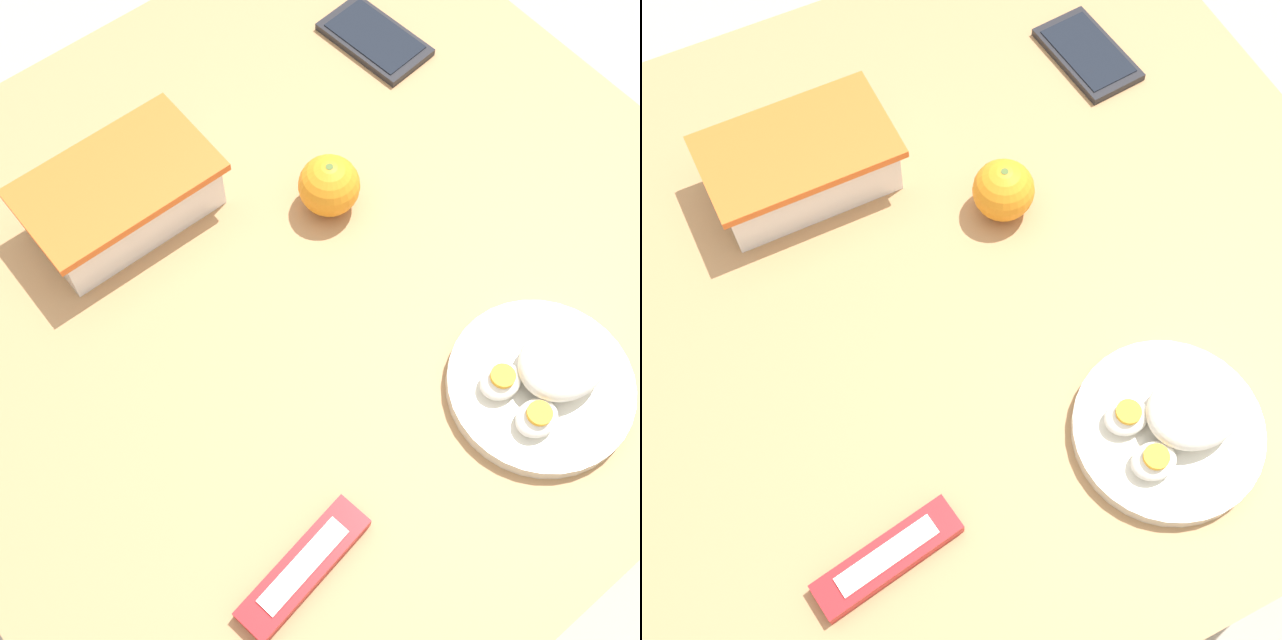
{
  "view_description": "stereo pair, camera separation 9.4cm",
  "coord_description": "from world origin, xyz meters",
  "views": [
    {
      "loc": [
        -0.31,
        -0.4,
        1.64
      ],
      "look_at": [
        -0.04,
        -0.07,
        0.8
      ],
      "focal_mm": 50.0,
      "sensor_mm": 36.0,
      "label": 1
    },
    {
      "loc": [
        -0.23,
        -0.46,
        1.64
      ],
      "look_at": [
        -0.04,
        -0.07,
        0.8
      ],
      "focal_mm": 50.0,
      "sensor_mm": 36.0,
      "label": 2
    }
  ],
  "objects": [
    {
      "name": "cell_phone",
      "position": [
        0.28,
        0.21,
        0.78
      ],
      "size": [
        0.09,
        0.15,
        0.01
      ],
      "color": "#232328",
      "rests_on": "table"
    },
    {
      "name": "orange_fruit",
      "position": [
        0.07,
        0.05,
        0.81
      ],
      "size": [
        0.07,
        0.07,
        0.07
      ],
      "color": "orange",
      "rests_on": "table"
    },
    {
      "name": "ground_plane",
      "position": [
        0.0,
        0.0,
        0.0
      ],
      "size": [
        10.0,
        10.0,
        0.0
      ],
      "primitive_type": "plane",
      "color": "#B2A899"
    },
    {
      "name": "candy_bar",
      "position": [
        -0.21,
        -0.26,
        0.78
      ],
      "size": [
        0.16,
        0.06,
        0.02
      ],
      "color": "red",
      "rests_on": "table"
    },
    {
      "name": "food_container",
      "position": [
        -0.12,
        0.19,
        0.81
      ],
      "size": [
        0.22,
        0.13,
        0.08
      ],
      "color": "white",
      "rests_on": "table"
    },
    {
      "name": "table",
      "position": [
        0.0,
        0.0,
        0.68
      ],
      "size": [
        0.94,
        0.91,
        0.77
      ],
      "color": "#AD7F51",
      "rests_on": "ground_plane"
    },
    {
      "name": "rice_plate",
      "position": [
        0.1,
        -0.27,
        0.8
      ],
      "size": [
        0.2,
        0.2,
        0.06
      ],
      "color": "silver",
      "rests_on": "table"
    }
  ]
}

